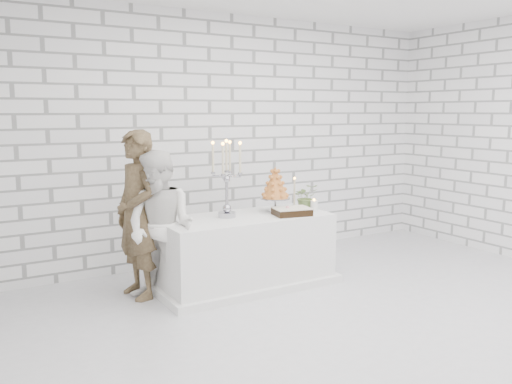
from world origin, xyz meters
name	(u,v)px	position (x,y,z in m)	size (l,w,h in m)	color
ground	(367,321)	(0.00, 0.00, 0.00)	(6.00, 5.00, 0.01)	silver
wall_back	(232,139)	(0.00, 2.50, 1.50)	(6.00, 0.01, 3.00)	white
cake_table	(245,251)	(-0.44, 1.41, 0.38)	(1.80, 0.80, 0.75)	white
groom	(137,215)	(-1.52, 1.66, 0.83)	(0.61, 0.40, 1.67)	#3F301F
bride	(161,227)	(-1.38, 1.39, 0.74)	(0.72, 0.56, 1.48)	white
candelabra	(227,179)	(-0.63, 1.46, 1.15)	(0.33, 0.33, 0.81)	#9E9EA8
croquembouche	(275,189)	(-0.04, 1.45, 1.00)	(0.32, 0.32, 0.50)	#9E521B
chocolate_cake	(292,211)	(0.01, 1.20, 0.79)	(0.37, 0.27, 0.08)	black
pillar_candle	(314,206)	(0.34, 1.26, 0.81)	(0.08, 0.08, 0.12)	white
extra_taper	(294,193)	(0.32, 1.60, 0.91)	(0.06, 0.06, 0.32)	beige
flowers	(306,197)	(0.32, 1.38, 0.90)	(0.26, 0.23, 0.29)	#4D6A34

